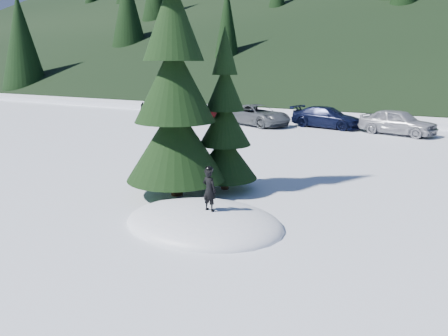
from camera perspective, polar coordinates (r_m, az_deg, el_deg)
The scene contains 10 objects.
ground at distance 11.85m, azimuth -2.66°, elevation -7.33°, with size 200.00×200.00×0.00m, color white.
snow_mound at distance 11.85m, azimuth -2.66°, elevation -7.33°, with size 4.48×3.52×0.96m, color white.
spruce_tall at distance 13.83m, azimuth -6.49°, elevation 9.74°, with size 3.20×3.20×8.60m.
spruce_short at distance 14.58m, azimuth 0.11°, elevation 5.21°, with size 2.20×2.20×5.37m.
child_skier at distance 11.26m, azimuth -1.93°, elevation -2.86°, with size 0.41×0.27×1.12m, color black.
car_0 at distance 36.02m, azimuth -8.33°, elevation 7.85°, with size 1.71×4.25×1.45m, color black.
car_1 at distance 32.86m, azimuth -3.93°, elevation 7.38°, with size 1.48×4.24×1.40m, color black.
car_2 at distance 30.51m, azimuth 4.36°, elevation 6.92°, with size 2.36×5.11×1.42m, color #575C60.
car_3 at distance 30.07m, azimuth 13.27°, elevation 6.47°, with size 1.94×4.78×1.39m, color black.
car_4 at distance 28.35m, azimuth 21.74°, elevation 5.60°, with size 1.81×4.50×1.53m, color #96979F.
Camera 1 is at (6.03, -9.28, 4.22)m, focal length 35.00 mm.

